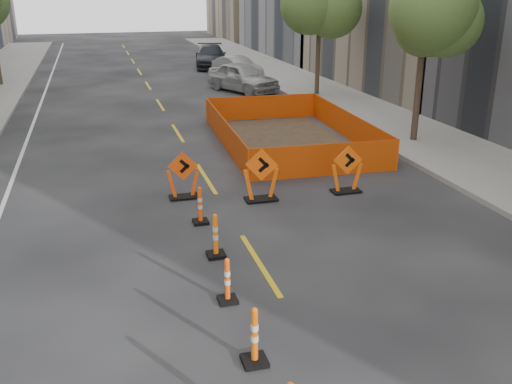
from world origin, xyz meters
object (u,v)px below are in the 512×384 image
object	(u,v)px
channelizer_5	(216,235)
parked_car_mid	(237,67)
channelizer_4	(227,280)
parked_car_far	(211,56)
chevron_sign_right	(347,169)
channelizer_3	(255,336)
chevron_sign_center	(261,175)
channelizer_6	(200,205)
chevron_sign_left	(183,175)
parked_car_near	(243,77)

from	to	relation	value
channelizer_5	parked_car_mid	size ratio (longest dim) A/B	0.25
channelizer_4	parked_car_far	distance (m)	32.82
channelizer_5	chevron_sign_right	bearing A→B (deg)	34.21
channelizer_3	parked_car_far	bearing A→B (deg)	79.60
chevron_sign_center	chevron_sign_right	world-z (taller)	chevron_sign_center
channelizer_3	channelizer_6	world-z (taller)	channelizer_3
channelizer_5	chevron_sign_center	xyz separation A→B (m)	(1.94, 3.08, 0.24)
channelizer_5	parked_car_far	xyz separation A→B (m)	(6.07, 30.27, 0.27)
chevron_sign_right	parked_car_mid	world-z (taller)	chevron_sign_right
channelizer_4	chevron_sign_center	bearing A→B (deg)	67.06
channelizer_5	parked_car_mid	xyz separation A→B (m)	(6.71, 24.95, 0.16)
chevron_sign_left	parked_car_near	xyz separation A→B (m)	(5.88, 16.10, 0.12)
chevron_sign_right	parked_car_near	bearing A→B (deg)	92.79
channelizer_3	parked_car_mid	distance (m)	29.65
channelizer_6	parked_car_far	xyz separation A→B (m)	(6.06, 28.32, 0.29)
channelizer_4	channelizer_6	distance (m)	3.89
channelizer_3	chevron_sign_left	distance (m)	7.75
channelizer_3	channelizer_5	size ratio (longest dim) A/B	1.00
channelizer_4	parked_car_near	distance (m)	22.70
channelizer_4	parked_car_mid	world-z (taller)	parked_car_mid
channelizer_3	chevron_sign_center	world-z (taller)	chevron_sign_center
channelizer_5	chevron_sign_left	xyz separation A→B (m)	(-0.11, 3.86, 0.18)
chevron_sign_left	parked_car_near	size ratio (longest dim) A/B	0.29
channelizer_3	channelizer_5	distance (m)	3.89
channelizer_4	parked_car_far	bearing A→B (deg)	79.01
channelizer_6	parked_car_far	distance (m)	28.97
chevron_sign_left	channelizer_6	bearing A→B (deg)	-79.62
channelizer_4	chevron_sign_center	world-z (taller)	chevron_sign_center
channelizer_4	parked_car_mid	bearing A→B (deg)	75.62
channelizer_3	chevron_sign_left	size ratio (longest dim) A/B	0.74
channelizer_6	chevron_sign_left	bearing A→B (deg)	93.63
chevron_sign_center	parked_car_far	distance (m)	27.50
parked_car_mid	chevron_sign_right	bearing A→B (deg)	-116.84
chevron_sign_left	parked_car_near	world-z (taller)	parked_car_near
channelizer_6	chevron_sign_left	distance (m)	1.93
chevron_sign_left	parked_car_mid	size ratio (longest dim) A/B	0.34
parked_car_mid	channelizer_6	bearing A→B (deg)	-127.30
parked_car_far	channelizer_6	bearing A→B (deg)	-92.52
channelizer_5	parked_car_far	world-z (taller)	parked_car_far
parked_car_near	parked_car_mid	distance (m)	5.08
chevron_sign_left	parked_car_mid	xyz separation A→B (m)	(6.81, 21.09, -0.02)
channelizer_4	parked_car_mid	xyz separation A→B (m)	(6.89, 26.89, 0.21)
chevron_sign_center	chevron_sign_left	bearing A→B (deg)	-177.48
channelizer_3	channelizer_5	bearing A→B (deg)	87.06
channelizer_3	chevron_sign_center	bearing A→B (deg)	72.93
chevron_sign_left	parked_car_far	bearing A→B (deg)	83.58
channelizer_3	parked_car_mid	bearing A→B (deg)	76.53
chevron_sign_right	parked_car_far	bearing A→B (deg)	93.81
parked_car_far	parked_car_mid	bearing A→B (deg)	-73.62
channelizer_4	chevron_sign_left	size ratio (longest dim) A/B	0.67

